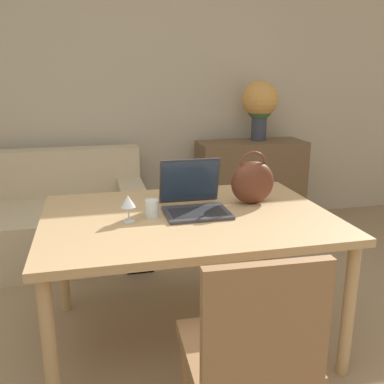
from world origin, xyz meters
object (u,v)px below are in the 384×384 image
object	(u,v)px
wine_glass	(128,203)
handbag	(253,182)
chair	(251,350)
couch	(28,224)
flower_vase	(260,104)
laptop	(193,197)
drinking_glass	(152,209)

from	to	relation	value
wine_glass	handbag	distance (m)	0.72
chair	couch	bearing A→B (deg)	116.79
handbag	flower_vase	distance (m)	1.72
laptop	drinking_glass	size ratio (longest dim) A/B	3.55
wine_glass	handbag	size ratio (longest dim) A/B	0.45
handbag	flower_vase	size ratio (longest dim) A/B	0.55
couch	laptop	size ratio (longest dim) A/B	5.57
laptop	wine_glass	distance (m)	0.37
chair	flower_vase	distance (m)	2.79
laptop	wine_glass	xyz separation A→B (m)	(-0.36, -0.10, 0.03)
chair	flower_vase	size ratio (longest dim) A/B	1.66
chair	laptop	xyz separation A→B (m)	(0.01, 0.91, 0.29)
couch	handbag	size ratio (longest dim) A/B	6.20
drinking_glass	laptop	bearing A→B (deg)	16.74
chair	laptop	size ratio (longest dim) A/B	2.70
drinking_glass	flower_vase	world-z (taller)	flower_vase
wine_glass	flower_vase	bearing A→B (deg)	51.30
couch	wine_glass	size ratio (longest dim) A/B	13.68
couch	flower_vase	bearing A→B (deg)	8.01
drinking_glass	wine_glass	xyz separation A→B (m)	(-0.12, -0.03, 0.05)
chair	drinking_glass	xyz separation A→B (m)	(-0.22, 0.84, 0.27)
laptop	couch	bearing A→B (deg)	128.50
chair	wine_glass	size ratio (longest dim) A/B	6.64
laptop	drinking_glass	distance (m)	0.25
drinking_glass	wine_glass	size ratio (longest dim) A/B	0.69
drinking_glass	handbag	size ratio (longest dim) A/B	0.31
laptop	wine_glass	world-z (taller)	laptop
drinking_glass	handbag	xyz separation A→B (m)	(0.58, 0.11, 0.08)
chair	handbag	size ratio (longest dim) A/B	3.01
couch	laptop	bearing A→B (deg)	-51.50
couch	laptop	world-z (taller)	laptop
handbag	chair	bearing A→B (deg)	-110.67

